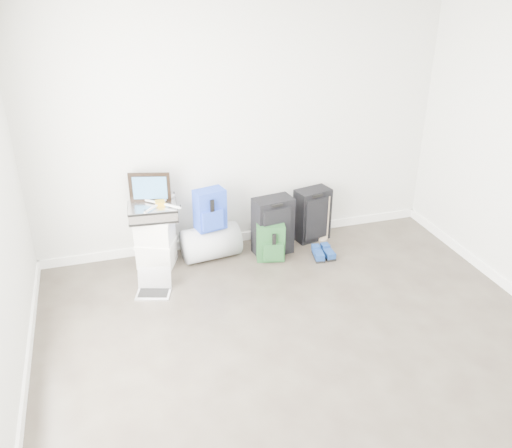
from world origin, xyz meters
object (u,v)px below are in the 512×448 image
object	(u,v)px
boxes_stack	(156,241)
laptop	(154,287)
large_suitcase	(273,226)
duffel_bag	(211,242)
briefcase	(153,212)
carry_on	(312,215)

from	to	relation	value
boxes_stack	laptop	xyz separation A→B (m)	(-0.10, -0.53, -0.22)
large_suitcase	laptop	world-z (taller)	large_suitcase
duffel_bag	laptop	world-z (taller)	duffel_bag
boxes_stack	briefcase	world-z (taller)	briefcase
duffel_bag	briefcase	bearing A→B (deg)	170.22
duffel_bag	laptop	size ratio (longest dim) A/B	1.57
boxes_stack	laptop	world-z (taller)	boxes_stack
laptop	boxes_stack	bearing A→B (deg)	96.22
boxes_stack	briefcase	xyz separation A→B (m)	(0.00, 0.00, 0.35)
large_suitcase	laptop	bearing A→B (deg)	-171.28
boxes_stack	briefcase	size ratio (longest dim) A/B	1.14
large_suitcase	boxes_stack	bearing A→B (deg)	166.67
briefcase	duffel_bag	world-z (taller)	briefcase
large_suitcase	carry_on	size ratio (longest dim) A/B	1.06
large_suitcase	laptop	xyz separation A→B (m)	(-1.38, -0.42, -0.27)
briefcase	carry_on	world-z (taller)	briefcase
briefcase	large_suitcase	world-z (taller)	briefcase
boxes_stack	laptop	distance (m)	0.59
briefcase	duffel_bag	size ratio (longest dim) A/B	0.80
carry_on	duffel_bag	bearing A→B (deg)	171.39
boxes_stack	carry_on	xyz separation A→B (m)	(1.81, 0.06, 0.03)
briefcase	carry_on	bearing A→B (deg)	7.14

